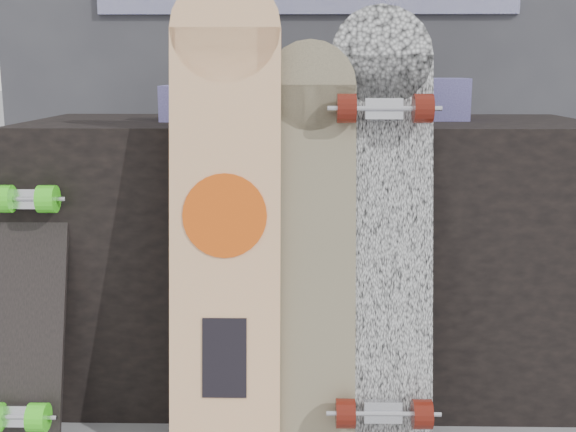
{
  "coord_description": "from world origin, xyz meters",
  "views": [
    {
      "loc": [
        -0.02,
        -1.6,
        0.95
      ],
      "look_at": [
        -0.05,
        0.2,
        0.58
      ],
      "focal_mm": 45.0,
      "sensor_mm": 36.0,
      "label": 1
    }
  ],
  "objects_px": {
    "longboard_geisha": "(225,208)",
    "longboard_celtic": "(310,239)",
    "skateboard_dark": "(28,287)",
    "longboard_cascadia": "(382,226)",
    "vendor_table": "(308,254)"
  },
  "relations": [
    {
      "from": "longboard_geisha",
      "to": "longboard_celtic",
      "type": "height_order",
      "value": "longboard_geisha"
    },
    {
      "from": "longboard_geisha",
      "to": "skateboard_dark",
      "type": "relative_size",
      "value": 1.47
    },
    {
      "from": "longboard_celtic",
      "to": "longboard_cascadia",
      "type": "relative_size",
      "value": 0.92
    },
    {
      "from": "longboard_geisha",
      "to": "skateboard_dark",
      "type": "bearing_deg",
      "value": 173.4
    },
    {
      "from": "vendor_table",
      "to": "longboard_cascadia",
      "type": "bearing_deg",
      "value": -65.35
    },
    {
      "from": "longboard_cascadia",
      "to": "longboard_geisha",
      "type": "bearing_deg",
      "value": -174.51
    },
    {
      "from": "vendor_table",
      "to": "longboard_celtic",
      "type": "relative_size",
      "value": 1.57
    },
    {
      "from": "vendor_table",
      "to": "skateboard_dark",
      "type": "distance_m",
      "value": 0.8
    },
    {
      "from": "skateboard_dark",
      "to": "longboard_celtic",
      "type": "bearing_deg",
      "value": -3.11
    },
    {
      "from": "longboard_geisha",
      "to": "longboard_celtic",
      "type": "distance_m",
      "value": 0.22
    },
    {
      "from": "longboard_celtic",
      "to": "vendor_table",
      "type": "bearing_deg",
      "value": 90.24
    },
    {
      "from": "vendor_table",
      "to": "longboard_celtic",
      "type": "bearing_deg",
      "value": -89.76
    },
    {
      "from": "vendor_table",
      "to": "longboard_geisha",
      "type": "height_order",
      "value": "longboard_geisha"
    },
    {
      "from": "longboard_cascadia",
      "to": "skateboard_dark",
      "type": "distance_m",
      "value": 0.9
    },
    {
      "from": "longboard_celtic",
      "to": "skateboard_dark",
      "type": "bearing_deg",
      "value": 176.89
    }
  ]
}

